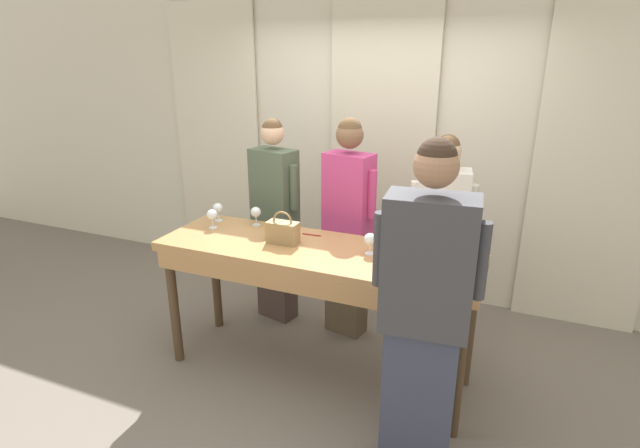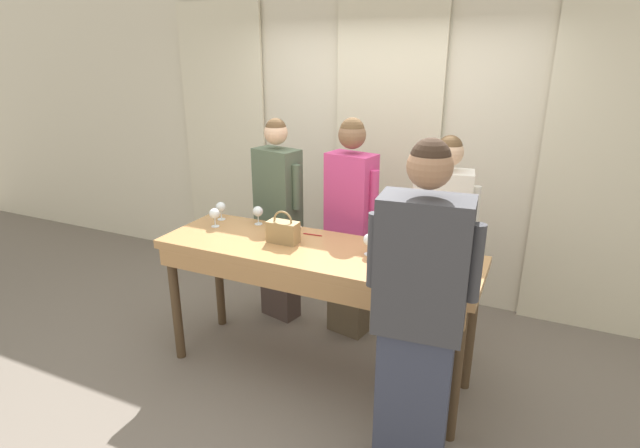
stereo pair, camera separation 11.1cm
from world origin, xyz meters
name	(u,v)px [view 2 (the right image)]	position (x,y,z in m)	size (l,w,h in m)	color
ground_plane	(316,370)	(0.00, 0.00, 0.00)	(18.00, 18.00, 0.00)	#70665B
wall_back	(388,147)	(0.00, 1.57, 1.40)	(12.00, 0.06, 2.80)	beige
curtain_panel_left	(225,140)	(-1.76, 1.51, 1.34)	(0.96, 0.03, 2.69)	beige
curtain_panel_center	(386,154)	(0.00, 1.51, 1.34)	(0.96, 0.03, 2.69)	beige
curtain_panel_right	(605,173)	(1.76, 1.51, 1.34)	(0.96, 0.03, 2.69)	beige
tasting_bar	(314,264)	(0.00, -0.02, 0.87)	(2.20, 0.69, 0.98)	#B27F4C
wine_bottle	(434,262)	(0.83, -0.19, 1.11)	(0.08, 0.08, 0.33)	black
handbag	(283,231)	(-0.25, 0.00, 1.06)	(0.22, 0.11, 0.23)	#997A4C
wine_glass_front_left	(424,259)	(0.76, -0.11, 1.08)	(0.08, 0.08, 0.14)	white
wine_glass_front_mid	(258,212)	(-0.61, 0.25, 1.08)	(0.08, 0.08, 0.14)	white
wine_glass_front_right	(403,252)	(0.62, -0.05, 1.08)	(0.08, 0.08, 0.14)	white
wine_glass_center_left	(369,240)	(0.36, 0.05, 1.08)	(0.08, 0.08, 0.14)	white
wine_glass_center_mid	(214,214)	(-0.87, 0.07, 1.08)	(0.08, 0.08, 0.14)	white
wine_glass_center_right	(397,266)	(0.64, -0.27, 1.08)	(0.08, 0.08, 0.14)	white
wine_glass_back_left	(221,208)	(-0.93, 0.23, 1.08)	(0.08, 0.08, 0.14)	white
napkin	(293,228)	(-0.32, 0.28, 0.98)	(0.14, 0.14, 0.00)	white
pen	(313,235)	(-0.12, 0.21, 0.98)	(0.14, 0.02, 0.01)	maroon
guest_olive_jacket	(278,219)	(-0.64, 0.62, 0.90)	(0.49, 0.29, 1.74)	#473833
guest_pink_top	(350,226)	(0.01, 0.62, 0.94)	(0.48, 0.28, 1.78)	brown
guest_cream_sweater	(441,248)	(0.72, 0.62, 0.88)	(0.48, 0.29, 1.70)	#473833
host_pouring	(419,318)	(0.86, -0.59, 0.96)	(0.56, 0.29, 1.88)	#383D51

